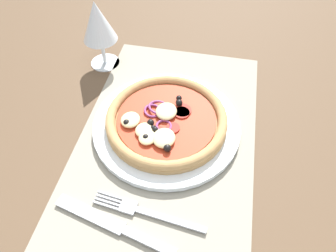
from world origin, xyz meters
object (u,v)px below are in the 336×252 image
at_px(knife, 113,225).
at_px(wine_glass, 98,23).
at_px(plate, 167,125).
at_px(fork, 143,211).
at_px(pizza, 166,120).

bearing_deg(knife, wine_glass, -56.29).
distance_m(knife, wine_glass, 0.40).
relative_size(knife, wine_glass, 1.33).
height_order(plate, fork, plate).
bearing_deg(fork, pizza, -83.89).
relative_size(plate, knife, 1.37).
bearing_deg(pizza, knife, 168.91).
distance_m(fork, wine_glass, 0.39).
height_order(pizza, knife, pizza).
bearing_deg(fork, wine_glass, -56.10).
relative_size(plate, wine_glass, 1.82).
bearing_deg(plate, wine_glass, 47.47).
height_order(knife, wine_glass, wine_glass).
relative_size(pizza, wine_glass, 1.49).
distance_m(plate, fork, 0.17).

